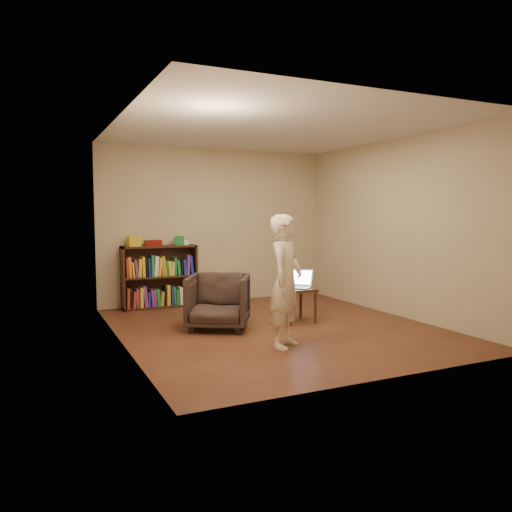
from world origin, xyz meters
name	(u,v)px	position (x,y,z in m)	size (l,w,h in m)	color
floor	(276,328)	(0.00, 0.00, 0.00)	(4.50, 4.50, 0.00)	#402414
ceiling	(277,129)	(0.00, 0.00, 2.60)	(4.50, 4.50, 0.00)	silver
wall_back	(216,226)	(0.00, 2.25, 1.30)	(4.00, 4.00, 0.00)	#C8B597
wall_left	(120,233)	(-2.00, 0.00, 1.30)	(4.50, 4.50, 0.00)	#C8B597
wall_right	(396,228)	(2.00, 0.00, 1.30)	(4.50, 4.50, 0.00)	#C8B597
bookshelf	(159,280)	(-1.04, 2.09, 0.44)	(1.20, 0.30, 1.00)	black
box_yellow	(134,241)	(-1.43, 2.09, 1.08)	(0.20, 0.14, 0.16)	gold
red_cloth	(153,243)	(-1.13, 2.08, 1.04)	(0.26, 0.19, 0.09)	maroon
box_green	(179,241)	(-0.71, 2.06, 1.07)	(0.15, 0.15, 0.15)	#1F7537
box_white	(185,243)	(-0.61, 2.09, 1.04)	(0.09, 0.09, 0.07)	white
stool	(232,280)	(0.18, 1.96, 0.39)	(0.34, 0.34, 0.49)	tan
armchair	(218,302)	(-0.71, 0.28, 0.36)	(0.77, 0.79, 0.72)	#322621
side_table	(296,294)	(0.42, 0.22, 0.40)	(0.46, 0.46, 0.48)	black
laptop	(299,283)	(0.50, 0.27, 0.53)	(0.47, 0.47, 0.25)	#ABACB0
person	(286,281)	(-0.33, -0.88, 0.75)	(0.55, 0.36, 1.51)	beige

